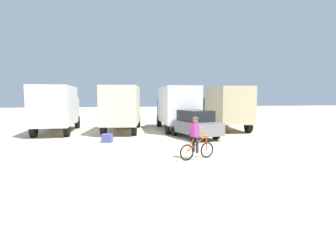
% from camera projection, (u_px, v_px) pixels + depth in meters
% --- Properties ---
extents(ground_plane, '(120.00, 120.00, 0.00)m').
position_uv_depth(ground_plane, '(176.00, 163.00, 11.14)').
color(ground_plane, beige).
extents(box_truck_white_box, '(2.47, 6.78, 3.35)m').
position_uv_depth(box_truck_white_box, '(57.00, 107.00, 20.32)').
color(box_truck_white_box, white).
rests_on(box_truck_white_box, ground).
extents(box_truck_cream_rv, '(3.25, 7.00, 3.35)m').
position_uv_depth(box_truck_cream_rv, '(122.00, 107.00, 21.01)').
color(box_truck_cream_rv, beige).
rests_on(box_truck_cream_rv, ground).
extents(box_truck_avon_van, '(2.59, 6.82, 3.35)m').
position_uv_depth(box_truck_avon_van, '(177.00, 106.00, 21.92)').
color(box_truck_avon_van, white).
rests_on(box_truck_avon_van, ground).
extents(box_truck_tan_camper, '(2.89, 6.91, 3.35)m').
position_uv_depth(box_truck_tan_camper, '(225.00, 106.00, 22.48)').
color(box_truck_tan_camper, '#CCB78E').
rests_on(box_truck_tan_camper, ground).
extents(sedan_parked, '(2.71, 4.50, 1.76)m').
position_uv_depth(sedan_parked, '(194.00, 124.00, 17.91)').
color(sedan_parked, slate).
rests_on(sedan_parked, ground).
extents(cyclist_orange_shirt, '(1.65, 0.74, 1.82)m').
position_uv_depth(cyclist_orange_shirt, '(196.00, 139.00, 11.77)').
color(cyclist_orange_shirt, black).
rests_on(cyclist_orange_shirt, ground).
extents(supply_crate, '(0.67, 0.65, 0.48)m').
position_uv_depth(supply_crate, '(107.00, 138.00, 16.19)').
color(supply_crate, '#4C5199').
rests_on(supply_crate, ground).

